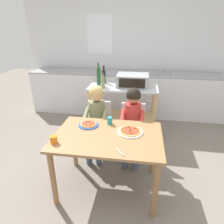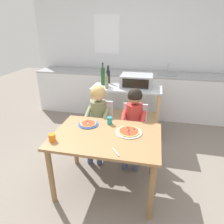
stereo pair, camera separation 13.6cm
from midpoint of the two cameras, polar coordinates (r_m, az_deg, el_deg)
The scene contains 18 objects.
ground_plane at distance 3.52m, azimuth 0.80°, elevation -8.20°, with size 10.71×10.71×0.00m, color slate.
back_wall_tiled at distance 4.67m, azimuth 3.85°, elevation 17.44°, with size 4.60×0.13×2.70m.
kitchen_counter at distance 4.46m, azimuth 3.10°, elevation 5.38°, with size 4.14×0.60×1.11m.
kitchen_island_cart at distance 3.54m, azimuth 2.04°, elevation 2.94°, with size 1.16×0.63×0.90m.
toaster_oven at distance 3.42m, azimuth 4.72°, elevation 8.98°, with size 0.52×0.40×0.20m.
bottle_dark_olive_oil at distance 3.26m, azimuth -3.73°, elevation 8.45°, with size 0.05×0.05×0.26m.
bottle_brown_beer at distance 3.58m, azimuth -3.45°, elevation 10.12°, with size 0.06×0.06×0.30m.
bottle_tall_green_wine at distance 3.47m, azimuth -4.95°, elevation 10.16°, with size 0.07×0.07×0.37m.
dining_table at distance 2.29m, azimuth -2.88°, elevation -8.99°, with size 1.19×0.81×0.73m.
dining_chair_left at distance 3.02m, azimuth -5.21°, elevation -3.55°, with size 0.36×0.36×0.81m.
dining_chair_right at distance 2.93m, azimuth 4.46°, elevation -4.40°, with size 0.36×0.36×0.81m.
child_in_olive_shirt at distance 2.82m, azimuth -5.92°, elevation -0.47°, with size 0.32×0.42×1.08m.
child_in_red_shirt at distance 2.73m, azimuth 4.40°, elevation -1.53°, with size 0.32×0.42×1.08m.
pizza_plate_blue_rimmed at distance 2.46m, azimuth -8.28°, elevation -3.54°, with size 0.24×0.24×0.03m.
pizza_plate_white at distance 2.29m, azimuth 3.46°, elevation -5.51°, with size 0.29×0.29×0.03m.
drinking_cup_orange at distance 2.18m, azimuth -17.99°, elevation -7.43°, with size 0.07×0.07×0.08m, color orange.
drinking_cup_teal at distance 2.45m, azimuth -2.23°, elevation -2.50°, with size 0.06×0.06×0.09m, color teal.
serving_spoon at distance 1.96m, azimuth 0.13°, elevation -11.26°, with size 0.01×0.01×0.14m, color #B7BABF.
Camera 1 is at (0.34, -1.90, 1.86)m, focal length 32.15 mm.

